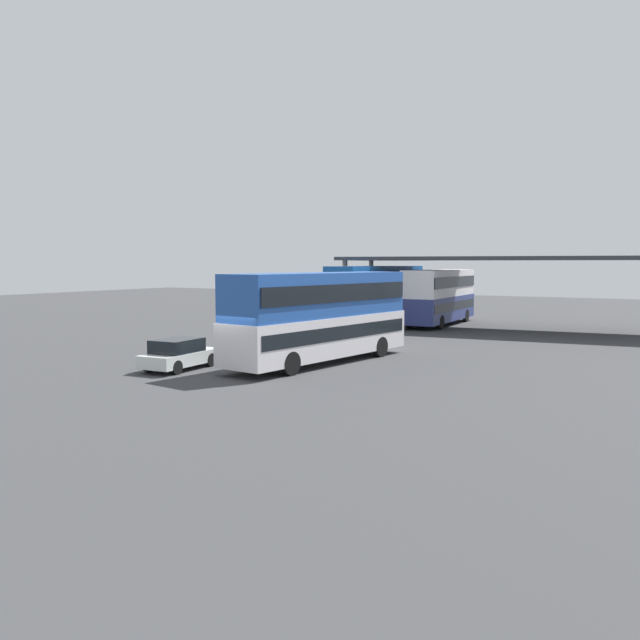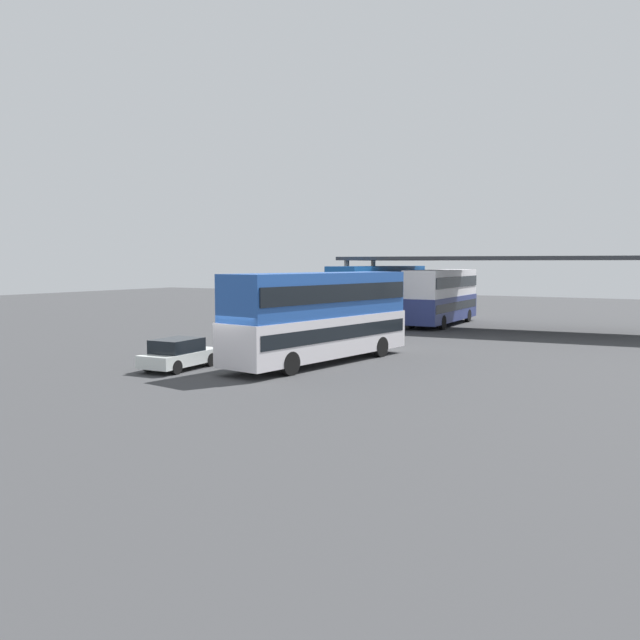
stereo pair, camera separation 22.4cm
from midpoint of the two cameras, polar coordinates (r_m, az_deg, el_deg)
ground_plane at (r=26.75m, az=-6.93°, el=-4.92°), size 140.00×140.00×0.00m
double_decker_main at (r=29.67m, az=-0.20°, el=0.56°), size 4.02×11.15×4.17m
parked_hatchback at (r=28.73m, az=-12.57°, el=-2.96°), size 1.87×3.88×1.35m
double_decker_near_canopy at (r=47.89m, az=4.91°, el=2.39°), size 3.04×11.45×4.39m
double_decker_mid_row at (r=48.97m, az=10.39°, el=2.22°), size 2.86×10.53×4.11m
depot_canopy at (r=46.08m, az=15.88°, el=5.07°), size 23.16×8.82×5.06m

